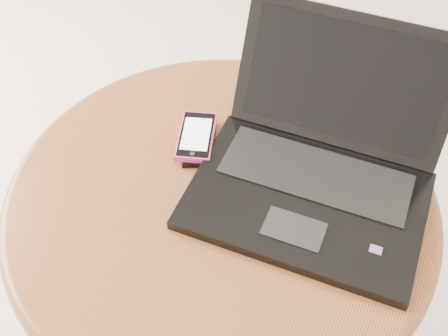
% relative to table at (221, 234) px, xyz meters
% --- Properties ---
extents(table, '(0.68, 0.68, 0.54)m').
position_rel_table_xyz_m(table, '(0.00, 0.00, 0.00)').
color(table, '#613513').
rests_on(table, ground).
extents(laptop, '(0.36, 0.35, 0.21)m').
position_rel_table_xyz_m(laptop, '(0.12, 0.08, 0.15)').
color(laptop, black).
rests_on(laptop, table).
extents(phone_black, '(0.09, 0.11, 0.01)m').
position_rel_table_xyz_m(phone_black, '(-0.08, 0.07, 0.12)').
color(phone_black, black).
rests_on(phone_black, table).
extents(phone_pink, '(0.09, 0.12, 0.01)m').
position_rel_table_xyz_m(phone_pink, '(-0.08, 0.08, 0.13)').
color(phone_pink, '#E03180').
rests_on(phone_pink, phone_black).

